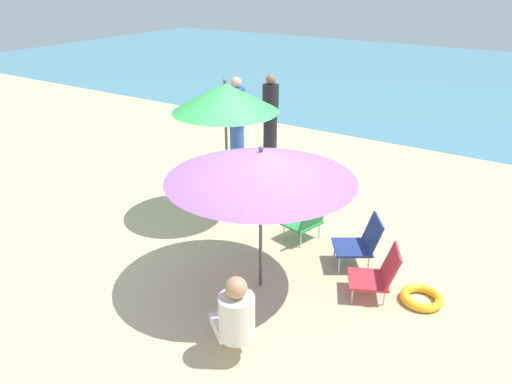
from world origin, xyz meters
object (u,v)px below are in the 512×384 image
umbrella_purple (261,166)px  umbrella_green (225,98)px  person_c (235,315)px  beach_chair_b (378,273)px  swim_ring (422,298)px  beach_chair_d (308,220)px  person_a (270,117)px  beach_chair_c (314,194)px  person_b (237,125)px  beach_chair_a (361,241)px

umbrella_purple → umbrella_green: umbrella_green is taller
person_c → umbrella_green: bearing=-16.8°
beach_chair_b → person_c: size_ratio=0.73×
swim_ring → beach_chair_d: bearing=163.5°
person_c → person_a: bearing=-26.0°
beach_chair_d → swim_ring: size_ratio=1.33×
beach_chair_c → person_c: size_ratio=0.77×
umbrella_purple → person_c: (0.45, -1.15, -1.08)m
beach_chair_c → beach_chair_d: beach_chair_d is taller
beach_chair_b → person_b: (-3.65, 2.35, 0.60)m
umbrella_green → beach_chair_d: bearing=-1.0°
umbrella_green → beach_chair_c: 2.13m
person_b → swim_ring: person_b is taller
umbrella_green → swim_ring: bearing=-9.9°
umbrella_green → beach_chair_d: size_ratio=3.27×
person_a → beach_chair_c: bearing=18.5°
person_a → beach_chair_a: bearing=18.4°
person_a → person_c: size_ratio=1.78×
person_a → swim_ring: (4.05, -3.23, -0.80)m
beach_chair_d → person_c: 2.46m
swim_ring → beach_chair_b: bearing=-160.6°
person_b → person_a: bearing=-142.1°
beach_chair_c → person_c: person_c is taller
beach_chair_d → person_c: bearing=114.7°
beach_chair_d → swim_ring: (1.78, -0.53, -0.30)m
beach_chair_b → beach_chair_d: 1.47m
beach_chair_b → person_b: bearing=-58.7°
beach_chair_c → swim_ring: (2.17, -1.51, -0.22)m
beach_chair_c → person_a: size_ratio=0.43×
person_c → umbrella_purple: bearing=-33.1°
person_b → beach_chair_b: bearing=99.7°
person_a → swim_ring: bearing=22.5°
umbrella_green → person_b: 2.12m
umbrella_purple → person_b: person_b is taller
person_c → beach_chair_a: bearing=-64.5°
beach_chair_c → swim_ring: beach_chair_c is taller
beach_chair_a → beach_chair_d: bearing=-45.9°
beach_chair_c → person_b: 2.17m
beach_chair_a → beach_chair_c: beach_chair_a is taller
beach_chair_a → person_c: 2.26m
umbrella_purple → beach_chair_c: 2.63m
person_c → person_b: bearing=-19.4°
umbrella_green → beach_chair_c: size_ratio=2.97×
person_c → swim_ring: 2.34m
umbrella_green → swim_ring: umbrella_green is taller
beach_chair_a → person_c: size_ratio=0.77×
umbrella_purple → person_a: bearing=120.0°
beach_chair_a → umbrella_green: bearing=-38.9°
umbrella_purple → swim_ring: (1.76, 0.73, -1.52)m
umbrella_green → beach_chair_c: bearing=43.6°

